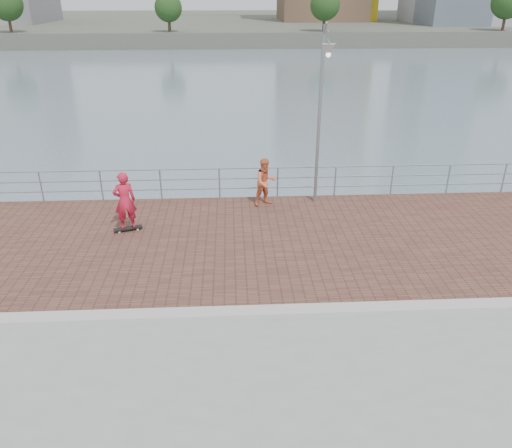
{
  "coord_description": "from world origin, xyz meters",
  "views": [
    {
      "loc": [
        -0.6,
        -9.51,
        6.73
      ],
      "look_at": [
        0.0,
        2.0,
        1.3
      ],
      "focal_mm": 35.0,
      "sensor_mm": 36.0,
      "label": 1
    }
  ],
  "objects_px": {
    "street_lamp": "(323,88)",
    "bystander": "(266,182)",
    "guardrail": "(249,179)",
    "skateboarder": "(125,201)"
  },
  "relations": [
    {
      "from": "street_lamp",
      "to": "bystander",
      "type": "bearing_deg",
      "value": 173.35
    },
    {
      "from": "guardrail",
      "to": "skateboarder",
      "type": "xyz_separation_m",
      "value": [
        -3.81,
        -2.55,
        0.32
      ]
    },
    {
      "from": "guardrail",
      "to": "skateboarder",
      "type": "relative_size",
      "value": 21.64
    },
    {
      "from": "guardrail",
      "to": "bystander",
      "type": "distance_m",
      "value": 0.9
    },
    {
      "from": "street_lamp",
      "to": "bystander",
      "type": "xyz_separation_m",
      "value": [
        -1.75,
        0.2,
        -3.14
      ]
    },
    {
      "from": "guardrail",
      "to": "bystander",
      "type": "height_order",
      "value": "bystander"
    },
    {
      "from": "skateboarder",
      "to": "bystander",
      "type": "distance_m",
      "value": 4.73
    },
    {
      "from": "skateboarder",
      "to": "street_lamp",
      "type": "bearing_deg",
      "value": 176.93
    },
    {
      "from": "street_lamp",
      "to": "skateboarder",
      "type": "bearing_deg",
      "value": -164.91
    },
    {
      "from": "street_lamp",
      "to": "bystander",
      "type": "height_order",
      "value": "street_lamp"
    }
  ]
}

